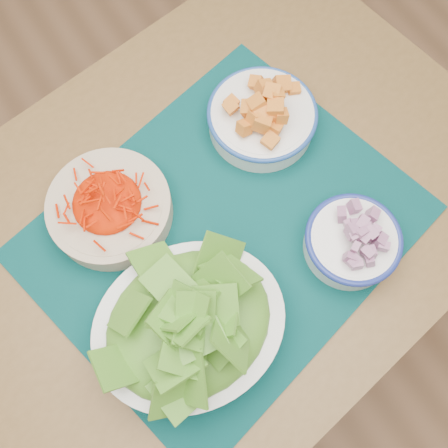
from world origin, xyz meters
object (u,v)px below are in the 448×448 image
at_px(carrot_bowl, 109,205).
at_px(lettuce_bowl, 189,324).
at_px(placemat, 224,230).
at_px(onion_bowl, 353,241).
at_px(squash_bowl, 262,113).
at_px(table, 196,244).

xyz_separation_m(carrot_bowl, lettuce_bowl, (0.01, -0.24, 0.03)).
bearing_deg(placemat, onion_bowl, -54.26).
xyz_separation_m(placemat, onion_bowl, (0.16, -0.14, 0.04)).
xyz_separation_m(squash_bowl, lettuce_bowl, (-0.30, -0.25, 0.02)).
height_order(carrot_bowl, squash_bowl, squash_bowl).
height_order(carrot_bowl, lettuce_bowl, lettuce_bowl).
height_order(table, squash_bowl, squash_bowl).
distance_m(squash_bowl, lettuce_bowl, 0.39).
relative_size(table, lettuce_bowl, 3.85).
bearing_deg(carrot_bowl, onion_bowl, -41.30).
height_order(squash_bowl, onion_bowl, squash_bowl).
bearing_deg(squash_bowl, carrot_bowl, -178.81).
distance_m(lettuce_bowl, onion_bowl, 0.29).
relative_size(squash_bowl, lettuce_bowl, 0.75).
height_order(carrot_bowl, onion_bowl, carrot_bowl).
bearing_deg(onion_bowl, placemat, 138.82).
bearing_deg(lettuce_bowl, table, 66.55).
height_order(table, lettuce_bowl, lettuce_bowl).
bearing_deg(lettuce_bowl, placemat, 48.71).
height_order(placemat, carrot_bowl, carrot_bowl).
relative_size(table, onion_bowl, 7.84).
xyz_separation_m(lettuce_bowl, onion_bowl, (0.29, -0.02, -0.03)).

